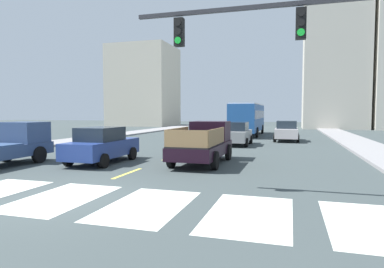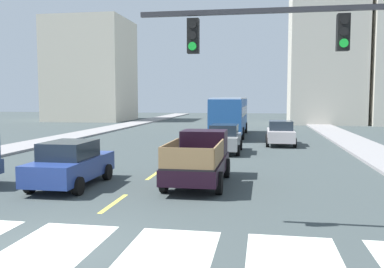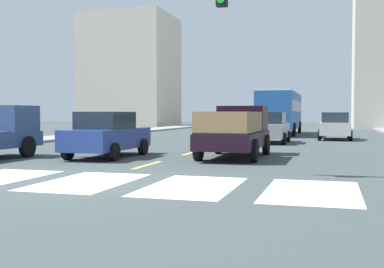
{
  "view_description": "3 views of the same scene",
  "coord_description": "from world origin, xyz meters",
  "px_view_note": "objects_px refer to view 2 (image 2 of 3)",
  "views": [
    {
      "loc": [
        6.2,
        -7.88,
        2.43
      ],
      "look_at": [
        -0.11,
        13.43,
        0.98
      ],
      "focal_mm": 31.22,
      "sensor_mm": 36.0,
      "label": 1
    },
    {
      "loc": [
        4.61,
        -8.36,
        3.36
      ],
      "look_at": [
        1.1,
        12.33,
        1.5
      ],
      "focal_mm": 38.98,
      "sensor_mm": 36.0,
      "label": 2
    },
    {
      "loc": [
        5.68,
        -10.54,
        1.66
      ],
      "look_at": [
        0.23,
        8.35,
        0.82
      ],
      "focal_mm": 45.41,
      "sensor_mm": 36.0,
      "label": 3
    }
  ],
  "objects_px": {
    "pickup_stakebed": "(200,159)",
    "city_bus": "(230,114)",
    "sedan_far": "(224,139)",
    "sedan_near_right": "(71,164)",
    "sedan_mid": "(280,133)"
  },
  "relations": [
    {
      "from": "sedan_far",
      "to": "sedan_near_right",
      "type": "xyz_separation_m",
      "value": [
        -4.84,
        -10.53,
        0.0
      ]
    },
    {
      "from": "city_bus",
      "to": "sedan_mid",
      "type": "distance_m",
      "value": 7.47
    },
    {
      "from": "city_bus",
      "to": "sedan_far",
      "type": "bearing_deg",
      "value": -88.41
    },
    {
      "from": "sedan_mid",
      "to": "sedan_near_right",
      "type": "relative_size",
      "value": 1.0
    },
    {
      "from": "sedan_far",
      "to": "sedan_near_right",
      "type": "bearing_deg",
      "value": -115.36
    },
    {
      "from": "sedan_mid",
      "to": "city_bus",
      "type": "bearing_deg",
      "value": 122.79
    },
    {
      "from": "pickup_stakebed",
      "to": "sedan_mid",
      "type": "relative_size",
      "value": 1.18
    },
    {
      "from": "pickup_stakebed",
      "to": "sedan_far",
      "type": "height_order",
      "value": "pickup_stakebed"
    },
    {
      "from": "pickup_stakebed",
      "to": "city_bus",
      "type": "bearing_deg",
      "value": 88.2
    },
    {
      "from": "city_bus",
      "to": "sedan_far",
      "type": "xyz_separation_m",
      "value": [
        0.51,
        -10.88,
        -1.09
      ]
    },
    {
      "from": "sedan_far",
      "to": "city_bus",
      "type": "bearing_deg",
      "value": 92.0
    },
    {
      "from": "city_bus",
      "to": "sedan_near_right",
      "type": "height_order",
      "value": "city_bus"
    },
    {
      "from": "pickup_stakebed",
      "to": "city_bus",
      "type": "xyz_separation_m",
      "value": [
        -0.34,
        19.8,
        1.02
      ]
    },
    {
      "from": "pickup_stakebed",
      "to": "sedan_near_right",
      "type": "xyz_separation_m",
      "value": [
        -4.68,
        -1.61,
        -0.08
      ]
    },
    {
      "from": "sedan_mid",
      "to": "sedan_far",
      "type": "distance_m",
      "value": 5.86
    }
  ]
}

